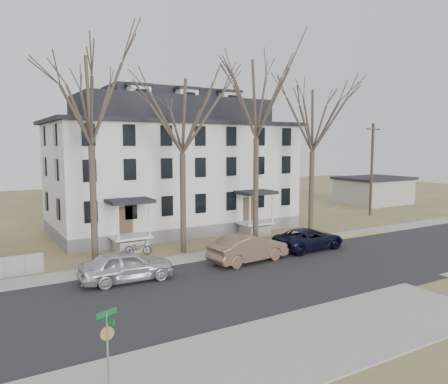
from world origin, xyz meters
TOP-DOWN VIEW (x-y plane):
  - ground at (0.00, 0.00)m, footprint 120.00×120.00m
  - main_road at (0.00, 2.00)m, footprint 120.00×10.00m
  - far_sidewalk at (0.00, 8.00)m, footprint 120.00×2.00m
  - near_sidewalk_left at (-8.00, -5.00)m, footprint 20.00×5.00m
  - yellow_curb at (5.00, 7.10)m, footprint 14.00×0.25m
  - boarding_house at (-2.00, 17.95)m, footprint 20.80×12.36m
  - distant_building at (26.00, 20.00)m, footprint 8.50×6.50m
  - tree_far_left at (-11.00, 9.80)m, footprint 8.40×8.40m
  - tree_mid_left at (-5.00, 9.80)m, footprint 7.80×7.80m
  - tree_center at (1.00, 9.80)m, footprint 9.00×9.00m
  - tree_mid_right at (6.50, 9.80)m, footprint 7.80×7.80m
  - utility_pole_far at (18.50, 14.00)m, footprint 2.00×0.28m
  - car_silver at (-10.43, 5.45)m, footprint 5.09×2.22m
  - car_tan at (-2.62, 5.38)m, footprint 5.43×2.38m
  - car_navy at (2.88, 5.95)m, footprint 5.44×2.73m
  - bicycle_left at (-7.97, 10.54)m, footprint 1.86×1.41m
  - street_sign at (-14.27, -4.42)m, footprint 0.71×0.71m

SIDE VIEW (x-z plane):
  - ground at x=0.00m, z-range 0.00..0.00m
  - main_road at x=0.00m, z-range -0.02..0.02m
  - far_sidewalk at x=0.00m, z-range -0.04..0.04m
  - near_sidewalk_left at x=-8.00m, z-range -0.04..0.04m
  - yellow_curb at x=5.00m, z-range -0.03..0.03m
  - bicycle_left at x=-7.97m, z-range 0.00..0.94m
  - car_navy at x=2.88m, z-range 0.00..1.48m
  - car_silver at x=-10.43m, z-range 0.00..1.71m
  - car_tan at x=-2.62m, z-range 0.00..1.74m
  - street_sign at x=-14.27m, z-range 0.42..2.92m
  - distant_building at x=26.00m, z-range 0.00..3.35m
  - utility_pole_far at x=18.50m, z-range 0.15..9.65m
  - boarding_house at x=-2.00m, z-range -0.65..11.40m
  - tree_mid_left at x=-5.00m, z-range 3.23..15.97m
  - tree_mid_right at x=6.50m, z-range 3.23..15.97m
  - tree_far_left at x=-11.00m, z-range 3.48..17.20m
  - tree_center at x=1.00m, z-range 3.73..18.43m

